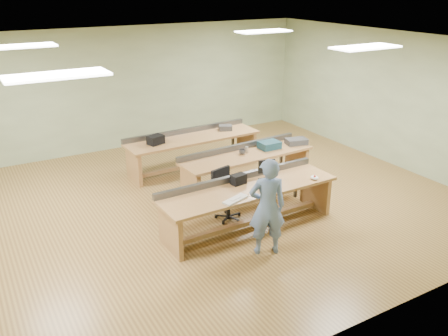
{
  "coord_description": "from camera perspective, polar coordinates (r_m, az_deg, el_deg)",
  "views": [
    {
      "loc": [
        -3.58,
        -7.32,
        4.02
      ],
      "look_at": [
        0.29,
        -0.6,
        0.93
      ],
      "focal_mm": 38.0,
      "sensor_mm": 36.0,
      "label": 1
    }
  ],
  "objects": [
    {
      "name": "tray_back",
      "position": [
        11.07,
        0.18,
        4.87
      ],
      "size": [
        0.36,
        0.32,
        0.12
      ],
      "primitive_type": "cube",
      "rotation": [
        0.0,
        0.0,
        -0.43
      ],
      "color": "#333335",
      "rests_on": "workbench_back"
    },
    {
      "name": "wall_right",
      "position": [
        11.55,
        19.29,
        7.93
      ],
      "size": [
        0.04,
        8.0,
        3.0
      ],
      "primitive_type": "cube",
      "color": "#A1B387",
      "rests_on": "floor"
    },
    {
      "name": "mug",
      "position": [
        9.52,
        2.2,
        1.96
      ],
      "size": [
        0.15,
        0.15,
        0.1
      ],
      "primitive_type": "imported",
      "rotation": [
        0.0,
        0.0,
        -0.15
      ],
      "color": "#333335",
      "rests_on": "workbench_mid"
    },
    {
      "name": "fluor_panels",
      "position": [
        8.21,
        -3.99,
        14.34
      ],
      "size": [
        6.2,
        3.5,
        0.03
      ],
      "color": "white",
      "rests_on": "ceiling"
    },
    {
      "name": "laptop_screen",
      "position": [
        8.28,
        5.16,
        0.21
      ],
      "size": [
        0.3,
        0.09,
        0.24
      ],
      "primitive_type": "cube",
      "rotation": [
        0.0,
        0.0,
        -0.24
      ],
      "color": "black",
      "rests_on": "laptop_base"
    },
    {
      "name": "parts_bin_teal",
      "position": [
        9.89,
        5.49,
        2.77
      ],
      "size": [
        0.42,
        0.32,
        0.15
      ],
      "primitive_type": "cube",
      "rotation": [
        0.0,
        0.0,
        0.01
      ],
      "color": "#153846",
      "rests_on": "workbench_mid"
    },
    {
      "name": "floor",
      "position": [
        9.08,
        -3.51,
        -4.58
      ],
      "size": [
        10.0,
        10.0,
        0.0
      ],
      "primitive_type": "plane",
      "color": "olive",
      "rests_on": "ground"
    },
    {
      "name": "ceiling",
      "position": [
        8.21,
        -4.0,
        14.55
      ],
      "size": [
        10.0,
        10.0,
        0.0
      ],
      "primitive_type": "plane",
      "color": "silver",
      "rests_on": "wall_back"
    },
    {
      "name": "camera_bag",
      "position": [
        8.12,
        1.74,
        -1.35
      ],
      "size": [
        0.28,
        0.2,
        0.17
      ],
      "primitive_type": "cube",
      "rotation": [
        0.0,
        0.0,
        0.14
      ],
      "color": "black",
      "rests_on": "workbench_front"
    },
    {
      "name": "workbench_mid",
      "position": [
        9.64,
        2.7,
        0.67
      ],
      "size": [
        2.9,
        0.93,
        0.86
      ],
      "rotation": [
        0.0,
        0.0,
        0.06
      ],
      "color": "#A87E46",
      "rests_on": "floor"
    },
    {
      "name": "task_chair",
      "position": [
        8.49,
        0.33,
        -3.98
      ],
      "size": [
        0.6,
        0.6,
        0.92
      ],
      "rotation": [
        0.0,
        0.0,
        0.24
      ],
      "color": "black",
      "rests_on": "floor"
    },
    {
      "name": "storage_box_back",
      "position": [
        10.2,
        -8.23,
        3.38
      ],
      "size": [
        0.38,
        0.32,
        0.19
      ],
      "primitive_type": "cube",
      "rotation": [
        0.0,
        0.0,
        0.29
      ],
      "color": "black",
      "rests_on": "workbench_back"
    },
    {
      "name": "laptop_base",
      "position": [
        8.26,
        5.41,
        -1.55
      ],
      "size": [
        0.36,
        0.32,
        0.03
      ],
      "primitive_type": "cube",
      "rotation": [
        0.0,
        0.0,
        -0.24
      ],
      "color": "black",
      "rests_on": "workbench_front"
    },
    {
      "name": "parts_bin_grey",
      "position": [
        10.22,
        8.69,
        3.19
      ],
      "size": [
        0.49,
        0.37,
        0.12
      ],
      "primitive_type": "cube",
      "rotation": [
        0.0,
        0.0,
        -0.22
      ],
      "color": "#333335",
      "rests_on": "workbench_mid"
    },
    {
      "name": "person",
      "position": [
        7.28,
        5.22,
        -4.7
      ],
      "size": [
        0.67,
        0.56,
        1.58
      ],
      "primitive_type": "imported",
      "rotation": [
        0.0,
        0.0,
        2.77
      ],
      "color": "#677AA8",
      "rests_on": "floor"
    },
    {
      "name": "wall_back",
      "position": [
        12.13,
        -12.3,
        9.26
      ],
      "size": [
        10.0,
        0.04,
        3.0
      ],
      "primitive_type": "cube",
      "color": "#A1B387",
      "rests_on": "floor"
    },
    {
      "name": "wall_front",
      "position": [
        5.49,
        15.34,
        -6.42
      ],
      "size": [
        10.0,
        0.04,
        3.0
      ],
      "primitive_type": "cube",
      "color": "#A1B387",
      "rests_on": "floor"
    },
    {
      "name": "workbench_back",
      "position": [
        10.69,
        -3.78,
        2.81
      ],
      "size": [
        3.1,
        0.91,
        0.86
      ],
      "rotation": [
        0.0,
        0.0,
        0.03
      ],
      "color": "#A87E46",
      "rests_on": "floor"
    },
    {
      "name": "trackball_mouse",
      "position": [
        8.47,
        10.83,
        -1.15
      ],
      "size": [
        0.18,
        0.19,
        0.07
      ],
      "primitive_type": "ellipsoid",
      "rotation": [
        0.0,
        0.0,
        -0.31
      ],
      "color": "white",
      "rests_on": "workbench_front"
    },
    {
      "name": "keyboard",
      "position": [
        7.55,
        1.39,
        -3.81
      ],
      "size": [
        0.5,
        0.3,
        0.03
      ],
      "primitive_type": "cube",
      "rotation": [
        0.0,
        0.0,
        0.33
      ],
      "color": "beige",
      "rests_on": "workbench_front"
    },
    {
      "name": "workbench_front",
      "position": [
        8.11,
        2.91,
        -3.51
      ],
      "size": [
        3.2,
        0.92,
        0.86
      ],
      "rotation": [
        0.0,
        0.0,
        0.02
      ],
      "color": "#A87E46",
      "rests_on": "floor"
    },
    {
      "name": "drinks_can",
      "position": [
        9.63,
        2.75,
        2.24
      ],
      "size": [
        0.08,
        0.08,
        0.12
      ],
      "primitive_type": "cylinder",
      "rotation": [
        0.0,
        0.0,
        0.18
      ],
      "color": "#B6B6BA",
      "rests_on": "workbench_mid"
    }
  ]
}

